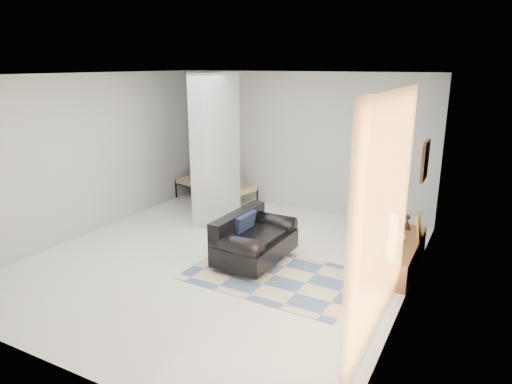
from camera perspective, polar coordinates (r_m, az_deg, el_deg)
The scene contains 17 objects.
floor at distance 7.22m, azimuth -4.23°, elevation -8.38°, with size 6.00×6.00×0.00m, color silver.
ceiling at distance 6.59m, azimuth -4.74°, elevation 14.43°, with size 6.00×6.00×0.00m, color white.
wall_back at distance 9.39m, azimuth 5.35°, elevation 6.22°, with size 6.00×6.00×0.00m, color #B2B5B7.
wall_front at distance 4.63m, azimuth -24.68°, elevation -5.29°, with size 6.00×6.00×0.00m, color #B2B5B7.
wall_left at distance 8.53m, azimuth -20.36°, elevation 4.33°, with size 6.00×6.00×0.00m, color #B2B5B7.
wall_right at distance 5.83m, azimuth 19.08°, elevation -0.52°, with size 6.00×6.00×0.00m, color #B2B5B7.
partition_column at distance 8.67m, azimuth -5.02°, elevation 5.43°, with size 0.35×1.20×2.80m, color silver.
hallway_door at distance 10.40m, azimuth -5.58°, elevation 5.01°, with size 0.85×0.06×2.04m, color beige.
curtain at distance 4.74m, azimuth 15.93°, elevation -3.29°, with size 2.55×2.55×0.00m, color #EB993E.
wall_art at distance 6.74m, azimuth 20.40°, elevation 3.67°, with size 0.04×0.45×0.55m, color #37200F.
media_console at distance 7.19m, azimuth 17.72°, elevation -7.45°, with size 0.45×1.72×0.80m.
loveseat at distance 6.99m, azimuth -0.47°, elevation -5.94°, with size 0.85×1.42×0.76m.
daybed at distance 10.10m, azimuth -5.11°, elevation 1.18°, with size 1.93×1.11×0.77m.
area_rug at distance 6.69m, azimuth 2.30°, elevation -10.35°, with size 2.41×1.61×0.01m, color beige.
cylinder_lamp at distance 6.32m, azimuth 16.67°, elevation -5.57°, with size 0.12×0.12×0.64m, color white.
bronze_figurine at distance 7.65m, azimuth 18.39°, elevation -3.56°, with size 0.12×0.12×0.24m, color black, non-canonical shape.
vase at distance 7.14m, azimuth 17.58°, elevation -5.16°, with size 0.17×0.17×0.18m, color white.
Camera 1 is at (3.53, -5.57, 2.95)m, focal length 32.00 mm.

